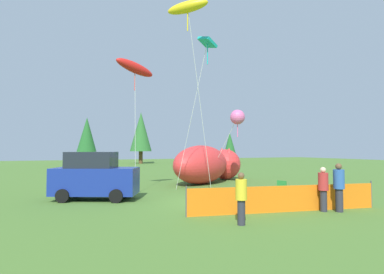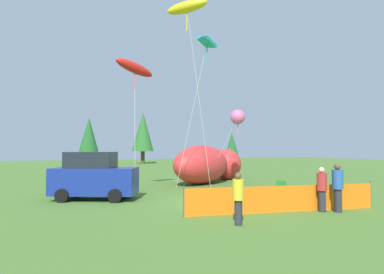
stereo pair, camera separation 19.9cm
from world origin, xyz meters
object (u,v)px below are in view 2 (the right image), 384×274
object	(u,v)px
kite_pink_octopus	(238,117)
kite_red_lizard	(135,68)
spectator_in_red_shirt	(322,187)
spectator_in_white_shirt	(238,196)
inflatable_cat	(208,165)
kite_teal_diamond	(206,45)
parked_car	(94,176)
folding_chair	(280,189)
kite_yellow_hero	(187,8)
spectator_in_black_shirt	(338,186)

from	to	relation	value
kite_pink_octopus	kite_red_lizard	world-z (taller)	kite_red_lizard
spectator_in_red_shirt	spectator_in_white_shirt	bearing A→B (deg)	-172.39
inflatable_cat	kite_teal_diamond	distance (m)	8.60
spectator_in_white_shirt	kite_teal_diamond	size ratio (longest dim) A/B	0.19
parked_car	spectator_in_white_shirt	bearing A→B (deg)	-36.21
inflatable_cat	spectator_in_red_shirt	world-z (taller)	inflatable_cat
folding_chair	parked_car	bearing A→B (deg)	-46.85
kite_teal_diamond	spectator_in_red_shirt	bearing A→B (deg)	-74.51
spectator_in_white_shirt	kite_teal_diamond	xyz separation A→B (m)	(2.24, 7.21, 7.57)
parked_car	inflatable_cat	distance (m)	9.38
folding_chair	spectator_in_white_shirt	xyz separation A→B (m)	(-4.43, -3.53, 0.41)
folding_chair	inflatable_cat	distance (m)	7.89
spectator_in_white_shirt	spectator_in_red_shirt	bearing A→B (deg)	7.61
kite_yellow_hero	kite_teal_diamond	distance (m)	2.42
folding_chair	kite_yellow_hero	bearing A→B (deg)	-60.19
inflatable_cat	spectator_in_white_shirt	xyz separation A→B (m)	(-4.27, -11.38, -0.33)
inflatable_cat	spectator_in_red_shirt	distance (m)	10.84
inflatable_cat	spectator_in_white_shirt	bearing A→B (deg)	-144.20
spectator_in_black_shirt	kite_yellow_hero	bearing A→B (deg)	123.84
parked_car	folding_chair	world-z (taller)	parked_car
parked_car	spectator_in_black_shirt	distance (m)	10.78
inflatable_cat	spectator_in_red_shirt	xyz separation A→B (m)	(-0.19, -10.83, -0.30)
kite_yellow_hero	kite_red_lizard	bearing A→B (deg)	134.90
parked_car	inflatable_cat	bearing A→B (deg)	52.77
spectator_in_white_shirt	inflatable_cat	bearing A→B (deg)	69.43
kite_yellow_hero	spectator_in_black_shirt	bearing A→B (deg)	-56.16
parked_car	kite_pink_octopus	world-z (taller)	kite_pink_octopus
parked_car	kite_pink_octopus	distance (m)	9.78
kite_pink_octopus	kite_red_lizard	bearing A→B (deg)	-179.97
spectator_in_white_shirt	kite_red_lizard	distance (m)	10.63
kite_pink_octopus	kite_teal_diamond	world-z (taller)	kite_teal_diamond
spectator_in_white_shirt	kite_red_lizard	world-z (taller)	kite_red_lizard
kite_yellow_hero	folding_chair	bearing A→B (deg)	-34.93
kite_red_lizard	parked_car	bearing A→B (deg)	-143.40
kite_red_lizard	kite_pink_octopus	bearing A→B (deg)	0.03
inflatable_cat	kite_red_lizard	bearing A→B (deg)	172.06
spectator_in_red_shirt	kite_yellow_hero	size ratio (longest dim) A/B	0.17
inflatable_cat	kite_teal_diamond	xyz separation A→B (m)	(-2.03, -4.17, 7.24)
spectator_in_black_shirt	kite_teal_diamond	bearing A→B (deg)	108.75
folding_chair	kite_pink_octopus	world-z (taller)	kite_pink_octopus
kite_red_lizard	kite_yellow_hero	bearing A→B (deg)	-45.10
kite_red_lizard	spectator_in_white_shirt	bearing A→B (deg)	-78.75
parked_car	spectator_in_white_shirt	size ratio (longest dim) A/B	2.54
inflatable_cat	kite_yellow_hero	distance (m)	10.79
folding_chair	kite_red_lizard	distance (m)	10.26
spectator_in_black_shirt	kite_teal_diamond	xyz separation A→B (m)	(-2.36, 6.95, 7.46)
kite_yellow_hero	kite_teal_diamond	xyz separation A→B (m)	(1.61, 1.02, -1.49)
parked_car	spectator_in_white_shirt	world-z (taller)	parked_car
folding_chair	kite_red_lizard	size ratio (longest dim) A/B	0.12
kite_red_lizard	kite_teal_diamond	world-z (taller)	kite_teal_diamond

